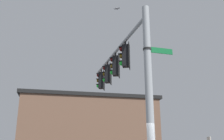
{
  "coord_description": "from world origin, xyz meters",
  "views": [
    {
      "loc": [
        -8.84,
        -0.02,
        1.72
      ],
      "look_at": [
        4.23,
        1.96,
        5.75
      ],
      "focal_mm": 40.69,
      "sensor_mm": 36.0,
      "label": 1
    }
  ],
  "objects_px": {
    "traffic_light_nearest_pole": "(125,56)",
    "traffic_light_mid_inner": "(115,66)",
    "bird_flying": "(117,9)",
    "street_name_sign": "(154,50)",
    "traffic_light_mid_outer": "(107,74)",
    "traffic_light_arm_end": "(101,80)"
  },
  "relations": [
    {
      "from": "traffic_light_arm_end",
      "to": "street_name_sign",
      "type": "height_order",
      "value": "traffic_light_arm_end"
    },
    {
      "from": "traffic_light_mid_outer",
      "to": "traffic_light_arm_end",
      "type": "height_order",
      "value": "same"
    },
    {
      "from": "traffic_light_mid_inner",
      "to": "street_name_sign",
      "type": "bearing_deg",
      "value": -151.17
    },
    {
      "from": "traffic_light_mid_inner",
      "to": "traffic_light_nearest_pole",
      "type": "bearing_deg",
      "value": -155.19
    },
    {
      "from": "traffic_light_mid_outer",
      "to": "street_name_sign",
      "type": "xyz_separation_m",
      "value": [
        -4.93,
        -2.59,
        -0.59
      ]
    },
    {
      "from": "traffic_light_mid_inner",
      "to": "street_name_sign",
      "type": "height_order",
      "value": "traffic_light_mid_inner"
    },
    {
      "from": "traffic_light_nearest_pole",
      "to": "bird_flying",
      "type": "bearing_deg",
      "value": 13.88
    },
    {
      "from": "traffic_light_mid_outer",
      "to": "bird_flying",
      "type": "xyz_separation_m",
      "value": [
        0.37,
        -0.52,
        4.43
      ]
    },
    {
      "from": "traffic_light_arm_end",
      "to": "bird_flying",
      "type": "relative_size",
      "value": 3.11
    },
    {
      "from": "traffic_light_nearest_pole",
      "to": "traffic_light_mid_inner",
      "type": "bearing_deg",
      "value": 24.81
    },
    {
      "from": "street_name_sign",
      "to": "bird_flying",
      "type": "bearing_deg",
      "value": 21.29
    },
    {
      "from": "traffic_light_mid_inner",
      "to": "bird_flying",
      "type": "height_order",
      "value": "bird_flying"
    },
    {
      "from": "street_name_sign",
      "to": "traffic_light_mid_outer",
      "type": "bearing_deg",
      "value": 27.7
    },
    {
      "from": "bird_flying",
      "to": "traffic_light_nearest_pole",
      "type": "bearing_deg",
      "value": -166.12
    },
    {
      "from": "traffic_light_mid_outer",
      "to": "bird_flying",
      "type": "height_order",
      "value": "bird_flying"
    },
    {
      "from": "traffic_light_nearest_pole",
      "to": "traffic_light_mid_inner",
      "type": "distance_m",
      "value": 1.57
    },
    {
      "from": "traffic_light_nearest_pole",
      "to": "traffic_light_mid_inner",
      "type": "relative_size",
      "value": 1.0
    },
    {
      "from": "traffic_light_nearest_pole",
      "to": "traffic_light_arm_end",
      "type": "height_order",
      "value": "same"
    },
    {
      "from": "bird_flying",
      "to": "street_name_sign",
      "type": "bearing_deg",
      "value": -158.71
    },
    {
      "from": "traffic_light_nearest_pole",
      "to": "bird_flying",
      "type": "xyz_separation_m",
      "value": [
        3.22,
        0.8,
        4.43
      ]
    },
    {
      "from": "traffic_light_nearest_pole",
      "to": "street_name_sign",
      "type": "height_order",
      "value": "traffic_light_nearest_pole"
    },
    {
      "from": "traffic_light_mid_inner",
      "to": "traffic_light_arm_end",
      "type": "relative_size",
      "value": 1.0
    }
  ]
}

